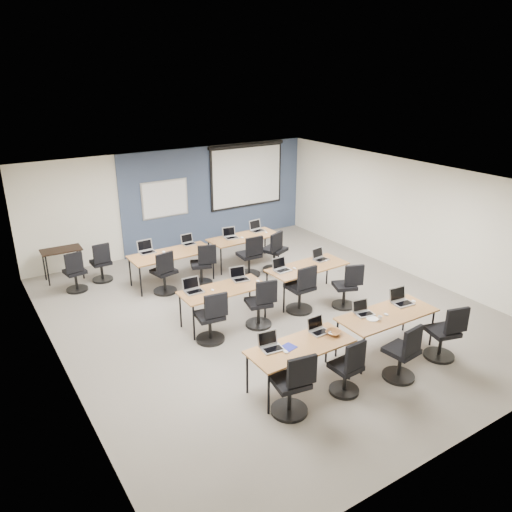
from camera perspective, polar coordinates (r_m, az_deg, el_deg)
floor at (r=10.25m, az=1.48°, el=-6.41°), size 8.00×9.00×0.02m
ceiling at (r=9.32m, az=1.64°, el=8.49°), size 8.00×9.00×0.02m
wall_back at (r=13.49m, az=-9.28°, el=6.28°), size 8.00×0.04×2.70m
wall_front at (r=6.84m, az=23.58°, el=-10.48°), size 8.00×0.04×2.70m
wall_left at (r=8.32m, az=-22.00°, el=-4.53°), size 0.04×9.00×2.70m
wall_right at (r=12.30m, az=17.23°, el=4.15°), size 0.04×9.00×2.70m
blue_accent_panel at (r=13.99m, az=-4.52°, el=7.01°), size 5.50×0.04×2.70m
whiteboard at (r=13.29m, az=-10.36°, el=6.43°), size 1.28×0.03×0.98m
projector_screen at (r=14.28m, az=-1.05°, el=9.57°), size 2.40×0.10×1.82m
training_table_front_left at (r=7.76m, az=5.12°, el=-10.46°), size 1.68×0.70×0.73m
training_table_front_right at (r=8.92m, az=14.75°, el=-6.64°), size 1.80×0.75×0.73m
training_table_mid_left at (r=9.57m, az=-3.78°, el=-4.00°), size 1.67×0.70×0.73m
training_table_mid_right at (r=10.64m, az=5.90°, el=-1.39°), size 1.77×0.74×0.73m
training_table_back_left at (r=11.49m, az=-9.64°, el=0.15°), size 1.89×0.79×0.73m
training_table_back_right at (r=12.41m, az=-1.37°, el=2.03°), size 1.79×0.75×0.73m
laptop_0 at (r=7.61m, az=1.68°, el=-10.09°), size 0.32×0.27×0.25m
mouse_0 at (r=7.54m, az=3.43°, el=-10.87°), size 0.07×0.11×0.04m
task_chair_0 at (r=7.33m, az=4.20°, el=-14.92°), size 0.54×0.54×1.02m
laptop_1 at (r=8.10m, az=7.11°, el=-8.20°), size 0.30×0.26×0.23m
mouse_1 at (r=8.05m, az=8.52°, el=-8.85°), size 0.06×0.09×0.03m
task_chair_1 at (r=7.85m, az=10.44°, el=-12.87°), size 0.47×0.47×0.95m
laptop_2 at (r=8.77m, az=12.13°, el=-6.12°), size 0.30×0.26×0.23m
mouse_2 at (r=8.84m, az=14.65°, el=-6.47°), size 0.07×0.10×0.03m
task_chair_2 at (r=8.35m, az=16.46°, el=-10.99°), size 0.52×0.52×1.00m
laptop_3 at (r=9.32m, az=16.25°, el=-4.80°), size 0.36×0.30×0.27m
mouse_3 at (r=9.45m, az=17.58°, el=-4.93°), size 0.08×0.10×0.03m
task_chair_3 at (r=9.13m, az=20.77°, el=-8.64°), size 0.53×0.52×1.00m
laptop_4 at (r=9.47m, az=-7.22°, el=-3.67°), size 0.34×0.29×0.26m
mouse_4 at (r=9.48m, az=-4.99°, el=-3.88°), size 0.07×0.10×0.03m
task_chair_4 at (r=9.07m, az=-5.11°, el=-7.42°), size 0.53×0.53×1.01m
laptop_5 at (r=9.91m, az=-1.90°, el=-2.36°), size 0.32×0.27×0.25m
mouse_5 at (r=9.83m, az=0.22°, el=-2.86°), size 0.08×0.10×0.03m
task_chair_5 at (r=9.54m, az=0.53°, el=-5.87°), size 0.51×0.51×0.99m
laptop_6 at (r=10.35m, az=2.91°, el=-1.31°), size 0.33×0.28×0.25m
mouse_6 at (r=10.46m, az=4.41°, el=-1.41°), size 0.08×0.11×0.04m
task_chair_6 at (r=10.12m, az=5.20°, el=-4.17°), size 0.55×0.55×1.03m
laptop_7 at (r=10.99m, az=7.32°, el=-0.10°), size 0.32×0.27×0.25m
mouse_7 at (r=10.94m, az=7.96°, el=-0.52°), size 0.08×0.10×0.03m
task_chair_7 at (r=10.45m, az=10.33°, el=-3.79°), size 0.51×0.49×0.97m
laptop_8 at (r=11.60m, az=-12.41°, el=0.74°), size 0.36×0.30×0.27m
mouse_8 at (r=11.54m, az=-10.51°, el=0.49°), size 0.08×0.11×0.04m
task_chair_8 at (r=11.07m, az=-10.40°, el=-2.24°), size 0.52×0.52×1.00m
laptop_9 at (r=11.97m, az=-7.75°, el=1.64°), size 0.30×0.26×0.23m
mouse_9 at (r=11.76m, az=-6.23°, el=1.11°), size 0.09×0.11×0.04m
task_chair_9 at (r=11.38m, az=-6.10°, el=-1.38°), size 0.52×0.51×0.99m
laptop_10 at (r=12.31m, az=-2.92°, el=2.38°), size 0.33×0.28×0.25m
mouse_10 at (r=12.29m, az=-1.60°, el=2.12°), size 0.07×0.11×0.04m
task_chair_10 at (r=11.79m, az=-0.65°, el=-0.37°), size 0.54×0.54×1.02m
laptop_11 at (r=12.82m, az=0.11°, el=3.19°), size 0.35×0.30×0.27m
mouse_11 at (r=12.67m, az=1.17°, el=2.71°), size 0.07×0.10×0.03m
task_chair_11 at (r=12.05m, az=2.16°, el=0.16°), size 0.60×0.57×1.04m
blue_mousepad at (r=7.66m, az=3.67°, el=-10.39°), size 0.28×0.25×0.01m
snack_bowl at (r=8.07m, az=8.83°, el=-8.64°), size 0.33×0.33×0.06m
snack_plate at (r=8.65m, az=13.16°, el=-7.00°), size 0.24×0.24×0.01m
coffee_cup at (r=8.63m, az=13.97°, el=-6.94°), size 0.06×0.06×0.05m
utility_table at (r=12.35m, az=-21.34°, el=0.29°), size 0.89×0.50×0.75m
spare_chair_a at (r=12.04m, az=-17.22°, el=-1.05°), size 0.47×0.47×0.96m
spare_chair_b at (r=11.68m, az=-19.94°, el=-2.06°), size 0.47×0.47×0.96m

